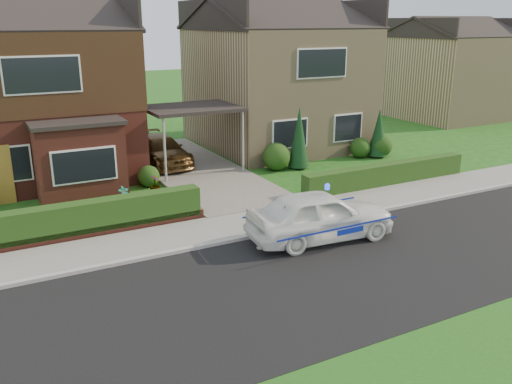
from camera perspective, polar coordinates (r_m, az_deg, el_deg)
ground at (r=14.44m, az=9.87°, el=-8.00°), size 120.00×120.00×0.00m
road at (r=14.44m, az=9.87°, el=-8.00°), size 60.00×6.00×0.02m
kerb at (r=16.71m, az=3.51°, el=-3.91°), size 60.00×0.16×0.12m
sidewalk at (r=17.56m, az=1.73°, el=-2.83°), size 60.00×2.00×0.10m
driveway at (r=23.51m, az=-6.60°, el=2.40°), size 3.80×12.00×0.12m
house_left at (r=24.32m, az=-22.56°, el=10.70°), size 7.50×9.53×7.25m
house_right at (r=28.04m, az=2.14°, el=12.43°), size 7.50×8.06×7.25m
carport_link at (r=22.93m, az=-6.79°, el=8.64°), size 3.80×3.00×2.77m
dwarf_wall at (r=16.77m, az=-17.96°, el=-4.25°), size 7.70×0.25×0.36m
hedge_left at (r=16.97m, az=-18.00°, el=-4.65°), size 7.50×0.55×0.90m
hedge_right at (r=21.78m, az=13.46°, el=0.63°), size 7.50×0.55×0.80m
shrub_left_mid at (r=20.67m, az=-15.26°, el=1.49°), size 1.32×1.32×1.32m
shrub_left_near at (r=21.40m, az=-11.23°, el=1.64°), size 0.84×0.84×0.84m
shrub_right_near at (r=23.32m, az=2.16°, el=3.74°), size 1.20×1.20×1.20m
shrub_right_mid at (r=25.98m, az=10.89°, el=4.60°), size 0.96×0.96×0.96m
shrub_right_far at (r=26.37m, az=13.02°, el=4.79°), size 1.08×1.08×1.08m
conifer_a at (r=23.50m, az=4.54°, el=5.56°), size 0.90×0.90×2.60m
conifer_b at (r=26.13m, az=12.76°, el=5.95°), size 0.90×0.90×2.20m
neighbour_right at (r=38.62m, az=19.48°, el=11.29°), size 6.50×7.00×5.20m
police_car at (r=15.91m, az=6.78°, el=-2.49°), size 4.02×4.51×1.65m
driveway_car at (r=24.24m, az=-10.01°, el=4.34°), size 1.98×4.33×1.23m
potted_plant_a at (r=19.07m, az=-13.70°, el=-0.60°), size 0.48×0.40×0.77m
potted_plant_b at (r=18.10m, az=-8.16°, el=-1.32°), size 0.50×0.47×0.72m
potted_plant_c at (r=20.37m, az=-10.58°, el=0.72°), size 0.45×0.45×0.74m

